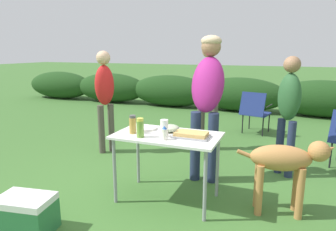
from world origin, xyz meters
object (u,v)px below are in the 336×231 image
Objects in this scene: plate_stack at (146,128)px; paper_cup_stack at (165,128)px; mayo_bottle at (165,133)px; standing_person_in_red_jacket at (289,105)px; food_tray at (191,135)px; standing_person_in_dark_puffer at (208,91)px; standing_person_in_olive_jacket at (208,87)px; camp_chair_near_hedge at (255,110)px; folding_table at (167,141)px; mixing_bowl at (170,128)px; dog at (286,163)px; cooler_box at (26,214)px; standing_person_with_beanie at (105,91)px; spice_jar at (133,125)px; relish_jar at (140,128)px.

plate_stack is 0.37m from paper_cup_stack.
standing_person_in_red_jacket reaches higher than mayo_bottle.
standing_person_in_dark_puffer reaches higher than food_tray.
standing_person_in_olive_jacket is 1.51m from camp_chair_near_hedge.
food_tray is at bearing 38.93° from mayo_bottle.
camp_chair_near_hedge is (0.60, 3.16, -0.36)m from paper_cup_stack.
mixing_bowl is (-0.02, 0.12, 0.12)m from folding_table.
standing_person_in_dark_puffer is 1.96× the size of dog.
standing_person_with_beanie is at bearing 94.66° from cooler_box.
spice_jar is 0.12× the size of standing_person_with_beanie.
spice_jar is 0.99× the size of relish_jar.
paper_cup_stack is 0.11× the size of standing_person_with_beanie.
paper_cup_stack is at bearing 2.04° from spice_jar.
camp_chair_near_hedge is (0.96, 3.17, -0.37)m from spice_jar.
standing_person_in_red_jacket is at bearing 169.93° from dog.
camp_chair_near_hedge reaches higher than mixing_bowl.
standing_person_with_beanie is (-1.72, 0.36, -0.14)m from standing_person_in_dark_puffer.
standing_person_with_beanie is at bearing -124.23° from camp_chair_near_hedge.
plate_stack is at bearing -132.37° from standing_person_in_dark_puffer.
cooler_box is at bearing -94.28° from standing_person_in_red_jacket.
plate_stack is at bearing 139.87° from mayo_bottle.
food_tray is 1.86× the size of relish_jar.
standing_person_in_olive_jacket is at bearing -168.68° from standing_person_in_red_jacket.
folding_table is 0.91m from standing_person_in_dark_puffer.
dog is (1.18, 0.16, -0.13)m from folding_table.
standing_person_with_beanie reaches higher than food_tray.
spice_jar is 0.38× the size of cooler_box.
camp_chair_near_hedge reaches higher than cooler_box.
mayo_bottle is at bearing -103.84° from standing_person_in_dark_puffer.
paper_cup_stack is at bearing -31.55° from plate_stack.
camp_chair_near_hedge is at bearing -12.74° from standing_person_with_beanie.
paper_cup_stack is at bearing -87.87° from folding_table.
mixing_bowl is at bearing 41.39° from cooler_box.
food_tray is (0.27, -0.01, 0.10)m from folding_table.
mixing_bowl is at bearing -89.31° from camp_chair_near_hedge.
plate_stack is 1.26× the size of spice_jar.
food_tray is at bearing -83.72° from camp_chair_near_hedge.
relish_jar is at bearing -95.71° from standing_person_in_red_jacket.
standing_person_with_beanie is at bearing 134.21° from relish_jar.
standing_person_in_olive_jacket is at bearing 90.74° from paper_cup_stack.
food_tray is 2.09× the size of paper_cup_stack.
standing_person_in_red_jacket is at bearing -54.49° from standing_person_with_beanie.
standing_person_with_beanie is 2.35m from cooler_box.
standing_person_in_dark_puffer is (0.59, 0.84, 0.29)m from spice_jar.
standing_person_with_beanie is at bearing 143.20° from folding_table.
plate_stack is at bearing -94.46° from camp_chair_near_hedge.
dog is (1.20, -1.66, -0.49)m from standing_person_in_olive_jacket.
standing_person_with_beanie reaches higher than relish_jar.
plate_stack is 0.16× the size of standing_person_with_beanie.
mayo_bottle is (0.35, -0.29, 0.05)m from plate_stack.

